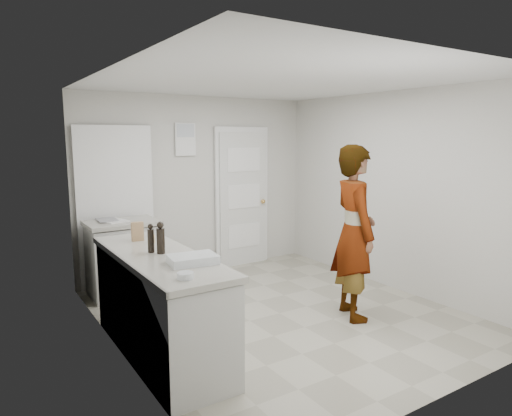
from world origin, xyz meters
TOP-DOWN VIEW (x-y plane):
  - ground at (0.00, 0.00)m, footprint 4.00×4.00m
  - room_shell at (-0.17, 1.95)m, footprint 4.00×4.00m
  - main_counter at (-1.45, -0.20)m, footprint 0.64×1.96m
  - side_counter at (-1.25, 1.55)m, footprint 0.84×0.61m
  - person at (0.62, -0.48)m, footprint 0.66×0.79m
  - cake_mix_box at (-1.43, 0.40)m, footprint 0.12×0.06m
  - spice_jar at (-1.35, 0.23)m, footprint 0.05×0.05m
  - oil_cruet_a at (-1.42, -0.19)m, footprint 0.07×0.07m
  - oil_cruet_b at (-1.48, -0.11)m, footprint 0.06×0.06m
  - baking_dish at (-1.32, -0.63)m, footprint 0.41×0.31m
  - egg_bowl at (-1.54, -0.97)m, footprint 0.12×0.12m
  - papers at (-1.34, 1.60)m, footprint 0.35×0.40m

SIDE VIEW (x-z plane):
  - ground at x=0.00m, z-range 0.00..0.00m
  - main_counter at x=-1.45m, z-range -0.04..0.89m
  - side_counter at x=-1.25m, z-range -0.03..0.89m
  - person at x=0.62m, z-range 0.00..1.86m
  - papers at x=-1.34m, z-range 0.93..0.94m
  - egg_bowl at x=-1.54m, z-range 0.93..0.97m
  - baking_dish at x=-1.32m, z-range 0.92..0.99m
  - spice_jar at x=-1.35m, z-range 0.93..1.00m
  - cake_mix_box at x=-1.43m, z-range 0.93..1.11m
  - room_shell at x=-0.17m, z-range -0.98..3.02m
  - oil_cruet_b at x=-1.48m, z-range 0.92..1.18m
  - oil_cruet_a at x=-1.42m, z-range 0.92..1.20m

